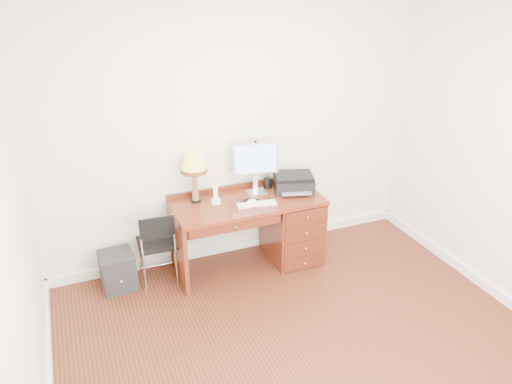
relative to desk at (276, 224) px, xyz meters
name	(u,v)px	position (x,y,z in m)	size (l,w,h in m)	color
ground	(309,351)	(-0.32, -1.40, -0.41)	(4.00, 4.00, 0.00)	#3E1A0E
room_shell	(278,302)	(-0.32, -0.77, -0.36)	(4.00, 4.00, 4.00)	white
desk	(276,224)	(0.00, 0.00, 0.00)	(1.50, 0.67, 0.75)	maroon
monitor	(255,161)	(-0.17, 0.16, 0.67)	(0.47, 0.18, 0.54)	silver
keyboard	(257,204)	(-0.27, -0.13, 0.34)	(0.39, 0.11, 0.01)	white
mouse_pad	(252,202)	(-0.31, -0.08, 0.35)	(0.21, 0.21, 0.04)	black
printer	(294,182)	(0.21, 0.05, 0.42)	(0.47, 0.41, 0.18)	black
leg_lamp	(194,165)	(-0.81, 0.17, 0.73)	(0.26, 0.26, 0.53)	black
phone	(216,198)	(-0.63, 0.06, 0.39)	(0.11, 0.11, 0.18)	white
pen_cup	(268,183)	(-0.01, 0.21, 0.39)	(0.09, 0.09, 0.11)	black
chair	(157,241)	(-1.25, 0.03, 0.06)	(0.38, 0.39, 0.77)	black
equipment_box	(118,270)	(-1.64, 0.10, -0.23)	(0.32, 0.32, 0.37)	black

